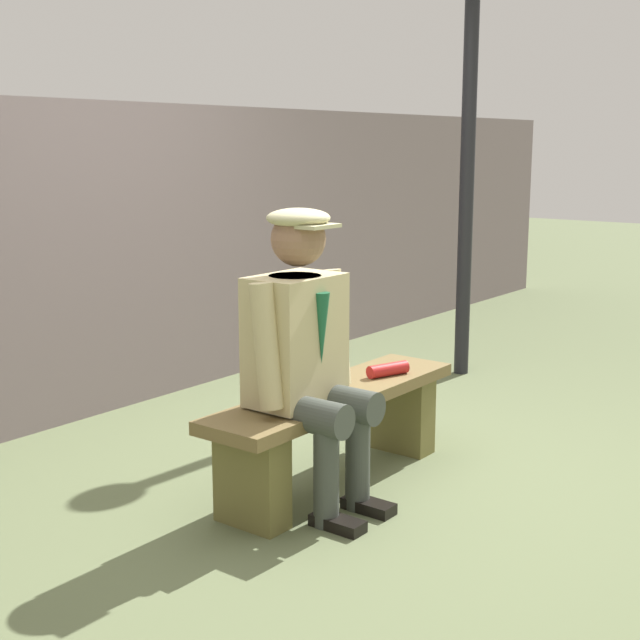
# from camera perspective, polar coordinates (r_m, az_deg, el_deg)

# --- Properties ---
(ground_plane) EXTENTS (30.00, 30.00, 0.00)m
(ground_plane) POSITION_cam_1_polar(r_m,az_deg,el_deg) (4.33, 0.97, -10.36)
(ground_plane) COLOR #5F6B47
(bench) EXTENTS (1.53, 0.38, 0.46)m
(bench) POSITION_cam_1_polar(r_m,az_deg,el_deg) (4.23, 0.98, -6.43)
(bench) COLOR brown
(bench) RESTS_ON ground
(seated_man) EXTENTS (0.59, 0.58, 1.33)m
(seated_man) POSITION_cam_1_polar(r_m,az_deg,el_deg) (3.86, -0.96, -1.67)
(seated_man) COLOR tan
(seated_man) RESTS_ON ground
(rolled_magazine) EXTENTS (0.23, 0.13, 0.06)m
(rolled_magazine) POSITION_cam_1_polar(r_m,az_deg,el_deg) (4.43, 4.36, -3.17)
(rolled_magazine) COLOR #B21E1E
(rolled_magazine) RESTS_ON bench
(stadium_wall) EXTENTS (12.00, 0.24, 1.84)m
(stadium_wall) POSITION_cam_1_polar(r_m,az_deg,el_deg) (5.42, -15.37, 3.66)
(stadium_wall) COLOR gray
(stadium_wall) RESTS_ON ground
(lamp_post) EXTENTS (0.28, 0.28, 3.15)m
(lamp_post) POSITION_cam_1_polar(r_m,az_deg,el_deg) (6.22, 9.60, 15.95)
(lamp_post) COLOR black
(lamp_post) RESTS_ON ground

